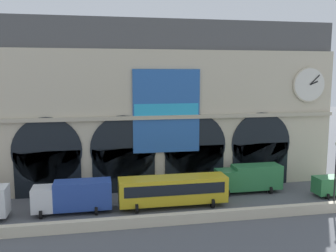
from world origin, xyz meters
name	(u,v)px	position (x,y,z in m)	size (l,w,h in m)	color
ground_plane	(168,205)	(0.00, 0.00, 0.00)	(200.00, 200.00, 0.00)	#54565B
quay_parapet_wall	(178,219)	(0.00, -5.02, 0.49)	(90.00, 0.70, 0.97)	beige
station_building	(156,106)	(0.02, 7.91, 9.59)	(43.07, 6.24, 19.64)	beige
box_truck_midwest	(74,196)	(-9.45, -0.37, 1.70)	(7.50, 2.91, 3.12)	white
bus_center	(173,190)	(0.40, -0.63, 1.78)	(11.00, 3.25, 3.10)	gold
box_truck_mideast	(249,178)	(9.93, 2.38, 1.70)	(7.50, 2.91, 3.12)	#2D7A42
street_lamp_quayside	(336,166)	(16.19, -4.22, 4.41)	(0.44, 0.44, 6.90)	black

